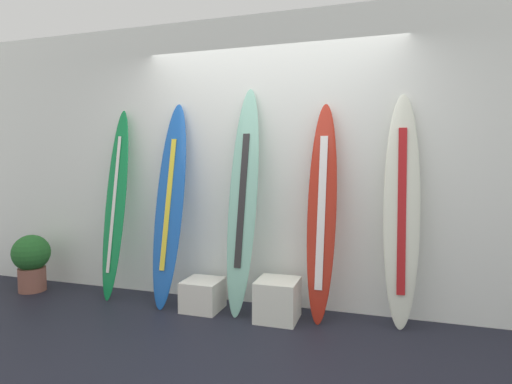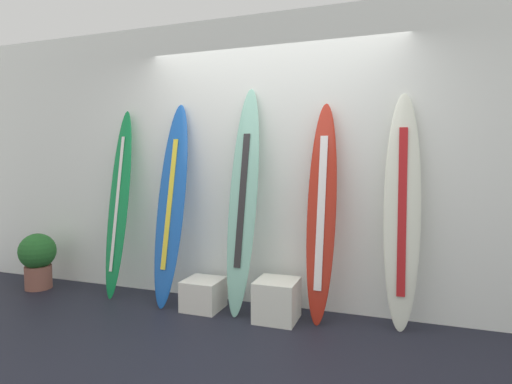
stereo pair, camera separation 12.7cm
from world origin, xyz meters
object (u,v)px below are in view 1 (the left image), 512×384
(display_block_left, at_px, (278,300))
(potted_plant, at_px, (31,259))
(surfboard_seafoam, at_px, (243,202))
(surfboard_crimson, at_px, (322,212))
(display_block_center, at_px, (203,295))
(surfboard_ivory, at_px, (402,211))
(surfboard_emerald, at_px, (116,204))
(surfboard_cobalt, at_px, (170,204))

(display_block_left, distance_m, potted_plant, 2.75)
(surfboard_seafoam, height_order, surfboard_crimson, surfboard_seafoam)
(surfboard_seafoam, xyz_separation_m, surfboard_crimson, (0.73, 0.02, -0.07))
(potted_plant, bearing_deg, display_block_center, 0.93)
(surfboard_ivory, height_order, display_block_left, surfboard_ivory)
(surfboard_ivory, distance_m, potted_plant, 3.84)
(surfboard_crimson, bearing_deg, surfboard_ivory, 5.09)
(surfboard_ivory, height_order, display_block_center, surfboard_ivory)
(surfboard_emerald, relative_size, surfboard_seafoam, 0.92)
(surfboard_cobalt, height_order, potted_plant, surfboard_cobalt)
(surfboard_emerald, height_order, surfboard_crimson, surfboard_emerald)
(surfboard_ivory, bearing_deg, surfboard_emerald, -178.55)
(surfboard_seafoam, xyz_separation_m, potted_plant, (-2.39, -0.12, -0.69))
(surfboard_cobalt, distance_m, display_block_center, 0.93)
(potted_plant, bearing_deg, surfboard_crimson, 2.48)
(surfboard_cobalt, relative_size, display_block_left, 5.48)
(surfboard_crimson, relative_size, display_block_center, 5.52)
(surfboard_cobalt, distance_m, surfboard_crimson, 1.48)
(surfboard_seafoam, bearing_deg, surfboard_emerald, 179.67)
(surfboard_ivory, bearing_deg, surfboard_cobalt, -177.41)
(display_block_left, bearing_deg, surfboard_ivory, 10.53)
(surfboard_ivory, xyz_separation_m, potted_plant, (-3.78, -0.19, -0.65))
(surfboard_seafoam, relative_size, display_block_left, 5.79)
(surfboard_crimson, bearing_deg, surfboard_seafoam, -178.47)
(surfboard_emerald, xyz_separation_m, surfboard_seafoam, (1.39, -0.01, 0.06))
(potted_plant, bearing_deg, surfboard_ivory, 2.94)
(surfboard_seafoam, distance_m, display_block_left, 0.94)
(surfboard_crimson, bearing_deg, display_block_center, -174.70)
(surfboard_seafoam, relative_size, potted_plant, 3.42)
(surfboard_crimson, distance_m, surfboard_ivory, 0.67)
(surfboard_emerald, distance_m, display_block_left, 1.93)
(surfboard_crimson, bearing_deg, potted_plant, -177.52)
(surfboard_cobalt, bearing_deg, surfboard_seafoam, 1.40)
(surfboard_emerald, distance_m, surfboard_crimson, 2.12)
(surfboard_cobalt, xyz_separation_m, surfboard_ivory, (2.14, 0.10, -0.00))
(surfboard_cobalt, distance_m, display_block_left, 1.38)
(surfboard_cobalt, bearing_deg, surfboard_crimson, 1.46)
(surfboard_seafoam, distance_m, surfboard_ivory, 1.39)
(surfboard_seafoam, height_order, display_block_center, surfboard_seafoam)
(surfboard_emerald, xyz_separation_m, surfboard_ivory, (2.78, 0.07, 0.02))
(surfboard_ivory, bearing_deg, surfboard_crimson, -174.91)
(surfboard_emerald, relative_size, surfboard_crimson, 1.01)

